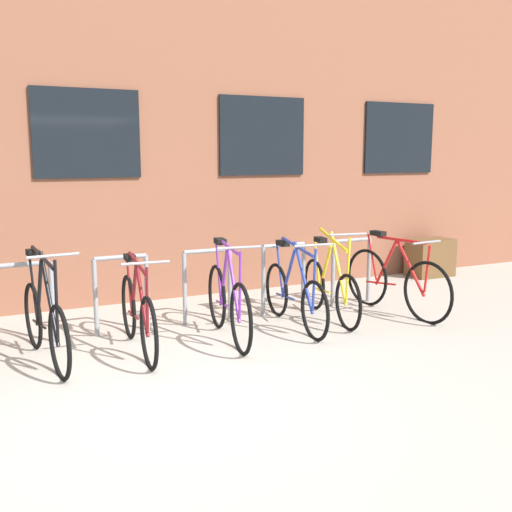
% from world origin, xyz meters
% --- Properties ---
extents(ground_plane, '(42.00, 42.00, 0.00)m').
position_xyz_m(ground_plane, '(0.00, 0.00, 0.00)').
color(ground_plane, '#B2ADA0').
extents(storefront_building, '(28.00, 5.05, 4.76)m').
position_xyz_m(storefront_building, '(-0.00, 5.71, 2.38)').
color(storefront_building, brown).
rests_on(storefront_building, ground).
extents(bike_rack, '(6.61, 0.05, 0.87)m').
position_xyz_m(bike_rack, '(0.05, 1.90, 0.53)').
color(bike_rack, gray).
rests_on(bike_rack, ground).
extents(bicycle_black, '(0.44, 1.71, 1.11)m').
position_xyz_m(bicycle_black, '(-0.81, 1.32, 0.38)').
color(bicycle_black, black).
rests_on(bicycle_black, ground).
extents(bicycle_yellow, '(0.44, 1.63, 1.10)m').
position_xyz_m(bicycle_yellow, '(2.43, 1.44, 0.37)').
color(bicycle_yellow, black).
rests_on(bicycle_yellow, ground).
extents(bicycle_purple, '(0.44, 1.69, 1.07)m').
position_xyz_m(bicycle_purple, '(1.02, 1.22, 0.39)').
color(bicycle_purple, black).
rests_on(bicycle_purple, ground).
extents(bicycle_blue, '(0.44, 1.70, 1.03)m').
position_xyz_m(bicycle_blue, '(1.88, 1.32, 0.37)').
color(bicycle_blue, black).
rests_on(bicycle_blue, ground).
extents(bicycle_maroon, '(0.44, 1.72, 1.00)m').
position_xyz_m(bicycle_maroon, '(0.05, 1.24, 0.37)').
color(bicycle_maroon, black).
rests_on(bicycle_maroon, ground).
extents(bicycle_red, '(0.44, 1.77, 1.00)m').
position_xyz_m(bicycle_red, '(3.28, 1.28, 0.40)').
color(bicycle_red, black).
rests_on(bicycle_red, ground).
extents(planter_box, '(0.70, 0.44, 0.60)m').
position_xyz_m(planter_box, '(5.25, 2.85, 0.30)').
color(planter_box, brown).
rests_on(planter_box, ground).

